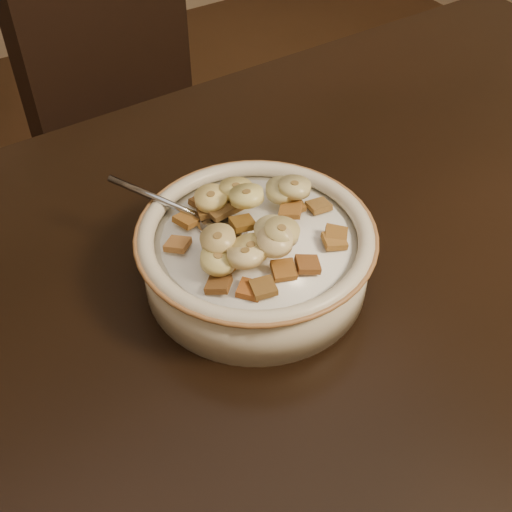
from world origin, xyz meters
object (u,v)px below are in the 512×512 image
chair (162,166)px  spoon (223,226)px  cereal_bowl (256,259)px  table (332,344)px

chair → spoon: (-0.18, -0.55, 0.34)m
chair → spoon: chair is taller
chair → cereal_bowl: chair is taller
spoon → cereal_bowl: bearing=90.0°
cereal_bowl → spoon: spoon is taller
table → cereal_bowl: bearing=103.7°
table → chair: bearing=77.9°
table → spoon: size_ratio=27.48×
table → spoon: (-0.04, 0.12, 0.08)m
table → chair: (0.14, 0.67, -0.27)m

